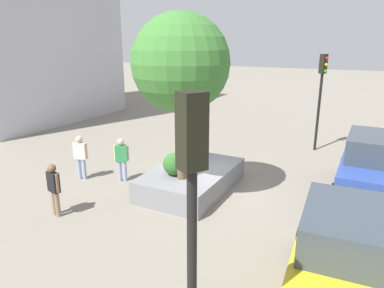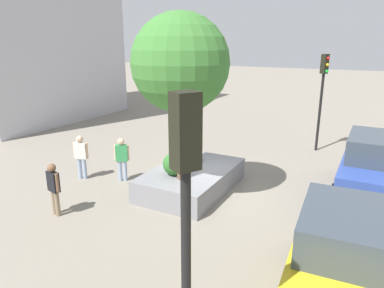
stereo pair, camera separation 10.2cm
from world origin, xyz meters
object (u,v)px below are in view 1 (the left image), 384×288
at_px(sedan_parked, 372,166).
at_px(passerby_with_bag, 122,157).
at_px(plaza_tree, 181,64).
at_px(skateboarder, 192,134).
at_px(pedestrian_crossing, 80,154).
at_px(taxi_cab, 341,257).
at_px(skateboard, 192,159).
at_px(bystander_watching, 54,186).
at_px(traffic_light_corner, 191,215).
at_px(planter_ledge, 192,179).
at_px(traffic_light_median, 321,86).

distance_m(sedan_parked, passerby_with_bag, 8.57).
distance_m(plaza_tree, skateboarder, 3.14).
bearing_deg(passerby_with_bag, pedestrian_crossing, -69.17).
distance_m(skateboarder, taxi_cab, 7.01).
relative_size(skateboard, pedestrian_crossing, 0.49).
bearing_deg(bystander_watching, pedestrian_crossing, -150.33).
bearing_deg(skateboard, passerby_with_bag, -59.61).
xyz_separation_m(traffic_light_corner, passerby_with_bag, (-6.31, -6.18, -2.11)).
xyz_separation_m(planter_ledge, bystander_watching, (3.55, -2.66, 0.56)).
height_order(traffic_light_median, bystander_watching, traffic_light_median).
distance_m(pedestrian_crossing, passerby_with_bag, 1.56).
bearing_deg(skateboarder, bystander_watching, -27.41).
relative_size(skateboarder, sedan_parked, 0.37).
distance_m(plaza_tree, traffic_light_corner, 6.97).
distance_m(plaza_tree, taxi_cab, 6.54).
distance_m(skateboarder, traffic_light_median, 7.03).
xyz_separation_m(traffic_light_median, passerby_with_bag, (7.30, -5.67, -2.09)).
bearing_deg(passerby_with_bag, planter_ledge, 100.79).
relative_size(plaza_tree, pedestrian_crossing, 3.04).
distance_m(traffic_light_median, pedestrian_crossing, 10.80).
xyz_separation_m(skateboard, pedestrian_crossing, (1.86, -3.68, 0.16)).
distance_m(skateboard, bystander_watching, 4.91).
height_order(skateboarder, bystander_watching, skateboarder).
height_order(planter_ledge, pedestrian_crossing, pedestrian_crossing).
height_order(skateboarder, taxi_cab, skateboarder).
bearing_deg(planter_ledge, sedan_parked, 113.25).
bearing_deg(bystander_watching, passerby_with_bag, 179.33).
distance_m(traffic_light_corner, pedestrian_crossing, 9.79).
height_order(sedan_parked, taxi_cab, sedan_parked).
bearing_deg(taxi_cab, traffic_light_corner, -24.65).
relative_size(skateboard, taxi_cab, 0.19).
bearing_deg(taxi_cab, skateboard, -128.23).
xyz_separation_m(planter_ledge, skateboard, (-0.80, -0.40, 0.43)).
distance_m(planter_ledge, skateboard, 1.00).
bearing_deg(traffic_light_median, taxi_cab, 11.14).
xyz_separation_m(planter_ledge, plaza_tree, (0.91, 0.10, 3.96)).
bearing_deg(bystander_watching, sedan_parked, 125.99).
bearing_deg(traffic_light_median, skateboard, -29.88).
xyz_separation_m(skateboard, passerby_with_bag, (1.30, -2.22, 0.14)).
xyz_separation_m(traffic_light_corner, pedestrian_crossing, (-5.76, -7.64, -2.08)).
bearing_deg(passerby_with_bag, skateboard, 120.39).
xyz_separation_m(plaza_tree, taxi_cab, (2.60, 4.97, -3.36)).
bearing_deg(pedestrian_crossing, traffic_light_median, 137.78).
height_order(traffic_light_corner, traffic_light_median, traffic_light_corner).
relative_size(traffic_light_median, passerby_with_bag, 2.72).
bearing_deg(taxi_cab, skateboarder, -128.23).
height_order(sedan_parked, traffic_light_corner, traffic_light_corner).
bearing_deg(taxi_cab, passerby_with_bag, -111.35).
xyz_separation_m(planter_ledge, sedan_parked, (-2.34, 5.45, 0.66)).
bearing_deg(plaza_tree, taxi_cab, 62.37).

